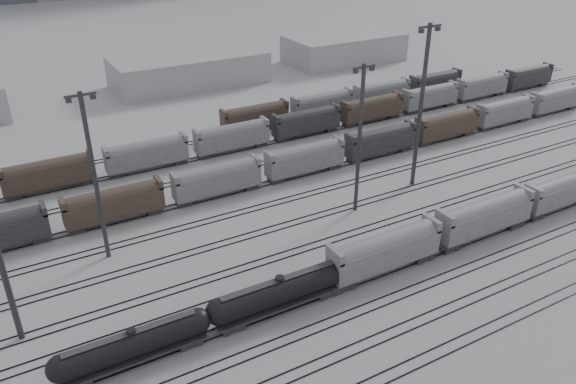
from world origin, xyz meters
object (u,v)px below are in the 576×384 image
hopper_car_a (385,249)px  light_mast_c (360,137)px  tank_car_b (280,292)px  hopper_car_c (563,190)px  hopper_car_b (484,215)px  tank_car_a (133,345)px

hopper_car_a → light_mast_c: size_ratio=0.70×
tank_car_b → hopper_car_c: 51.27m
hopper_car_a → hopper_car_c: (35.60, 0.00, -0.25)m
hopper_car_a → hopper_car_b: hopper_car_b is taller
tank_car_b → light_mast_c: light_mast_c is taller
tank_car_a → light_mast_c: size_ratio=0.74×
tank_car_b → hopper_car_c: (51.26, 0.00, 0.69)m
light_mast_c → hopper_car_b: bearing=-54.1°
tank_car_a → hopper_car_b: hopper_car_b is taller
hopper_car_a → hopper_car_c: size_ratio=1.07×
tank_car_b → hopper_car_a: bearing=0.0°
tank_car_b → hopper_car_c: hopper_car_c is taller
tank_car_b → light_mast_c: bearing=35.1°
hopper_car_b → light_mast_c: (-11.40, 15.77, 8.89)m
hopper_car_a → light_mast_c: bearing=66.7°
tank_car_a → tank_car_b: 17.71m
hopper_car_c → hopper_car_a: bearing=180.0°
hopper_car_a → hopper_car_b: 18.20m
hopper_car_a → tank_car_b: bearing=180.0°
hopper_car_a → hopper_car_b: size_ratio=0.99×
tank_car_a → hopper_car_a: (33.37, 0.00, 1.13)m
hopper_car_c → light_mast_c: bearing=151.3°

